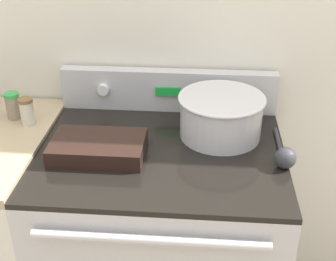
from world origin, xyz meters
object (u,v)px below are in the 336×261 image
Objects in this scene: mixing_bowl at (221,114)px; spice_jar_green_cap at (13,106)px; spice_jar_brown_cap at (27,111)px; casserole_dish at (98,146)px; ladle at (284,156)px.

spice_jar_green_cap is (-0.72, 0.05, -0.02)m from mixing_bowl.
spice_jar_brown_cap is (-0.66, 0.01, -0.02)m from mixing_bowl.
spice_jar_brown_cap is 0.07m from spice_jar_green_cap.
mixing_bowl is at bearing 22.34° from casserole_dish.
casserole_dish is 1.11× the size of ladle.
spice_jar_brown_cap reaches higher than casserole_dish.
spice_jar_green_cap is at bearing 149.54° from casserole_dish.
spice_jar_green_cap is (-0.06, 0.04, 0.00)m from spice_jar_brown_cap.
ladle is 2.70× the size of spice_jar_green_cap.
casserole_dish is at bearing 179.08° from ladle.
spice_jar_green_cap is (-0.34, 0.20, 0.03)m from casserole_dish.
casserole_dish is 0.32m from spice_jar_brown_cap.
spice_jar_brown_cap is at bearing -31.21° from spice_jar_green_cap.
spice_jar_green_cap reaches higher than ladle.
ladle is (0.19, -0.16, -0.05)m from mixing_bowl.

